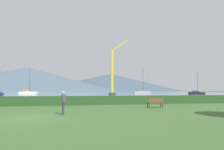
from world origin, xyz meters
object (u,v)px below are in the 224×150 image
(sailboat_slip_1, at_px, (197,93))
(park_bench_near_path, at_px, (155,102))
(dock_crane, at_px, (113,75))
(person_standing_walker, at_px, (63,101))
(sailboat_slip_5, at_px, (28,93))
(sailboat_slip_3, at_px, (142,92))

(sailboat_slip_1, distance_m, park_bench_near_path, 70.26)
(park_bench_near_path, bearing_deg, dock_crane, 76.67)
(sailboat_slip_1, relative_size, person_standing_walker, 5.76)
(park_bench_near_path, bearing_deg, person_standing_walker, -161.08)
(sailboat_slip_1, distance_m, sailboat_slip_5, 71.83)
(sailboat_slip_5, xyz_separation_m, dock_crane, (32.52, -25.37, 6.45))
(sailboat_slip_1, relative_size, park_bench_near_path, 5.82)
(sailboat_slip_1, bearing_deg, person_standing_walker, -125.69)
(dock_crane, bearing_deg, person_standing_walker, -106.22)
(sailboat_slip_3, xyz_separation_m, park_bench_near_path, (-29.34, -80.09, -0.26))
(sailboat_slip_3, height_order, person_standing_walker, sailboat_slip_3)
(dock_crane, bearing_deg, sailboat_slip_3, 51.61)
(sailboat_slip_5, bearing_deg, sailboat_slip_1, -10.79)
(park_bench_near_path, distance_m, person_standing_walker, 9.50)
(dock_crane, bearing_deg, sailboat_slip_1, 3.75)
(sailboat_slip_5, bearing_deg, sailboat_slip_3, 9.78)
(park_bench_near_path, relative_size, person_standing_walker, 0.99)
(sailboat_slip_1, xyz_separation_m, sailboat_slip_5, (-68.03, 23.04, 0.11))
(person_standing_walker, bearing_deg, sailboat_slip_5, 97.44)
(sailboat_slip_5, height_order, dock_crane, dock_crane)
(sailboat_slip_3, bearing_deg, sailboat_slip_1, -51.49)
(sailboat_slip_1, distance_m, sailboat_slip_3, 28.49)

